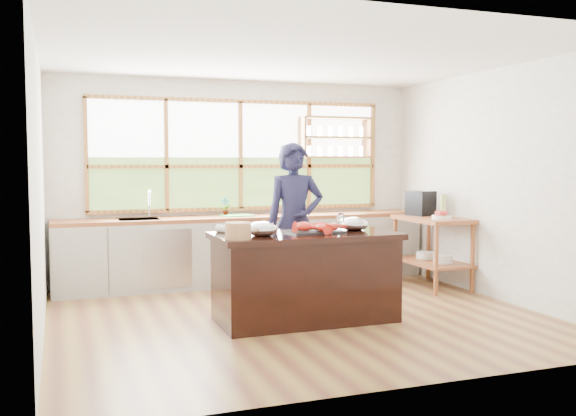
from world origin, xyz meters
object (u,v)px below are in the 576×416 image
island (305,277)px  wicker_basket (238,231)px  cook (295,223)px  espresso_machine (421,203)px

island → wicker_basket: bearing=-161.2°
island → wicker_basket: size_ratio=7.59×
island → cook: (0.20, 0.83, 0.46)m
espresso_machine → wicker_basket: bearing=-167.3°
wicker_basket → island: bearing=18.8°
cook → espresso_machine: 2.08m
cook → wicker_basket: (-0.97, -1.10, 0.06)m
cook → espresso_machine: bearing=22.6°
espresso_machine → wicker_basket: size_ratio=1.34×
island → cook: cook is taller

